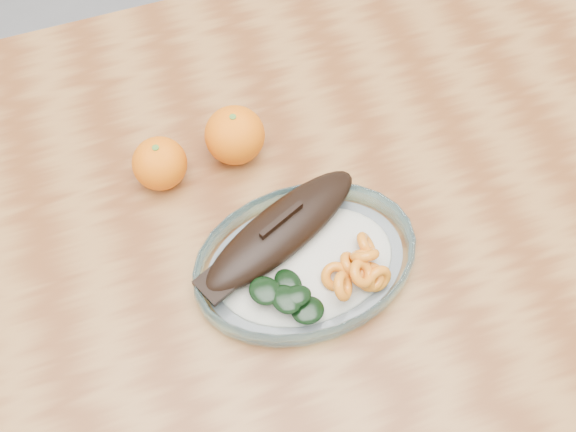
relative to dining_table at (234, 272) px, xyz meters
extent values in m
plane|color=slate|center=(0.00, 0.00, -0.65)|extent=(3.00, 3.00, 0.00)
cube|color=brown|center=(0.00, 0.00, 0.08)|extent=(1.20, 0.80, 0.04)
cylinder|color=brown|center=(0.54, 0.34, -0.30)|extent=(0.06, 0.06, 0.71)
ellipsoid|color=white|center=(0.07, -0.07, 0.10)|extent=(0.47, 0.34, 0.01)
torus|color=#98DAEB|center=(0.07, -0.07, 0.11)|extent=(0.47, 0.47, 0.03)
ellipsoid|color=silver|center=(0.07, -0.07, 0.12)|extent=(0.42, 0.30, 0.02)
ellipsoid|color=black|center=(0.05, -0.03, 0.15)|extent=(0.23, 0.15, 0.04)
ellipsoid|color=black|center=(0.05, -0.03, 0.14)|extent=(0.19, 0.12, 0.02)
cube|color=black|center=(-0.03, -0.07, 0.15)|extent=(0.05, 0.05, 0.01)
cube|color=black|center=(0.05, -0.03, 0.16)|extent=(0.06, 0.03, 0.02)
torus|color=#E95C11|center=(0.14, -0.12, 0.14)|extent=(0.05, 0.03, 0.04)
torus|color=#E95C11|center=(0.09, -0.10, 0.14)|extent=(0.05, 0.04, 0.04)
torus|color=#E95C11|center=(0.13, -0.12, 0.14)|extent=(0.04, 0.04, 0.03)
torus|color=#E95C11|center=(0.11, -0.10, 0.14)|extent=(0.03, 0.04, 0.04)
torus|color=#E95C11|center=(0.14, -0.08, 0.14)|extent=(0.03, 0.04, 0.04)
torus|color=#E95C11|center=(0.09, -0.12, 0.15)|extent=(0.04, 0.05, 0.04)
torus|color=#E95C11|center=(0.12, -0.11, 0.15)|extent=(0.04, 0.05, 0.03)
torus|color=#E95C11|center=(0.13, -0.10, 0.15)|extent=(0.04, 0.03, 0.04)
ellipsoid|color=black|center=(0.05, -0.13, 0.14)|extent=(0.04, 0.03, 0.01)
ellipsoid|color=black|center=(0.04, -0.09, 0.14)|extent=(0.04, 0.04, 0.01)
ellipsoid|color=black|center=(0.01, -0.10, 0.15)|extent=(0.05, 0.05, 0.01)
ellipsoid|color=black|center=(0.03, -0.11, 0.15)|extent=(0.04, 0.04, 0.01)
ellipsoid|color=black|center=(0.04, -0.11, 0.15)|extent=(0.04, 0.03, 0.01)
sphere|color=orange|center=(0.04, 0.11, 0.14)|extent=(0.07, 0.07, 0.07)
sphere|color=orange|center=(-0.05, 0.10, 0.13)|extent=(0.07, 0.07, 0.07)
camera|label=1|loc=(-0.07, -0.41, 0.83)|focal=45.00mm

